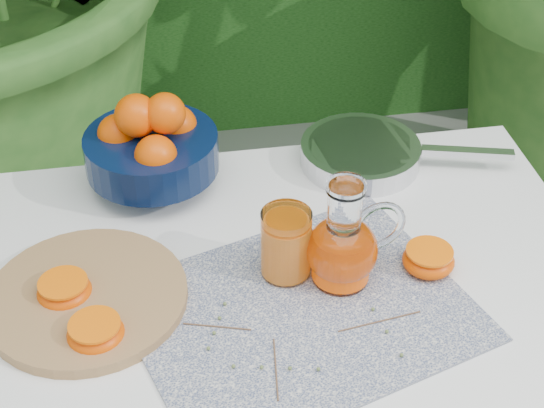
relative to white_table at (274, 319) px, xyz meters
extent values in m
cube|color=white|center=(0.00, 0.00, 0.06)|extent=(1.00, 0.70, 0.04)
cylinder|color=white|center=(-0.45, 0.30, -0.31)|extent=(0.04, 0.04, 0.71)
cylinder|color=white|center=(0.45, 0.30, -0.31)|extent=(0.04, 0.04, 0.71)
cube|color=#0C1A46|center=(0.03, -0.07, 0.08)|extent=(0.55, 0.49, 0.00)
cylinder|color=#8C603F|center=(-0.27, 0.00, 0.09)|extent=(0.32, 0.32, 0.02)
cylinder|color=black|center=(-0.16, 0.27, 0.10)|extent=(0.09, 0.09, 0.04)
cylinder|color=black|center=(-0.16, 0.27, 0.15)|extent=(0.25, 0.25, 0.06)
sphere|color=#DC5602|center=(-0.21, 0.29, 0.18)|extent=(0.08, 0.08, 0.07)
sphere|color=#DC5602|center=(-0.12, 0.31, 0.18)|extent=(0.08, 0.08, 0.07)
sphere|color=#DC5602|center=(-0.15, 0.22, 0.18)|extent=(0.08, 0.08, 0.07)
sphere|color=#DC5602|center=(-0.17, 0.33, 0.18)|extent=(0.08, 0.08, 0.07)
sphere|color=#DC5602|center=(-0.18, 0.28, 0.22)|extent=(0.08, 0.08, 0.07)
sphere|color=#DC5602|center=(-0.13, 0.27, 0.22)|extent=(0.08, 0.08, 0.07)
cylinder|color=white|center=(0.10, -0.01, 0.09)|extent=(0.09, 0.09, 0.01)
ellipsoid|color=white|center=(0.10, -0.01, 0.14)|extent=(0.12, 0.12, 0.10)
cylinder|color=white|center=(0.10, -0.01, 0.22)|extent=(0.06, 0.06, 0.07)
cylinder|color=white|center=(0.10, -0.01, 0.25)|extent=(0.06, 0.06, 0.01)
torus|color=white|center=(0.15, -0.01, 0.17)|extent=(0.08, 0.02, 0.08)
cylinder|color=#D24304|center=(0.10, -0.01, 0.13)|extent=(0.10, 0.10, 0.07)
cylinder|color=white|center=(0.02, 0.01, 0.14)|extent=(0.08, 0.08, 0.11)
cylinder|color=orange|center=(0.02, 0.01, 0.13)|extent=(0.07, 0.07, 0.09)
cylinder|color=orange|center=(0.02, 0.01, 0.18)|extent=(0.06, 0.06, 0.00)
cylinder|color=silver|center=(0.20, 0.28, 0.10)|extent=(0.26, 0.26, 0.04)
cylinder|color=white|center=(0.20, 0.28, 0.12)|extent=(0.23, 0.23, 0.01)
cube|color=silver|center=(0.38, 0.23, 0.12)|extent=(0.16, 0.06, 0.01)
ellipsoid|color=#DC5602|center=(-0.26, -0.08, 0.10)|extent=(0.10, 0.10, 0.04)
cylinder|color=orange|center=(-0.26, -0.08, 0.12)|extent=(0.09, 0.09, 0.00)
ellipsoid|color=#DC5602|center=(-0.30, 0.01, 0.10)|extent=(0.10, 0.10, 0.04)
cylinder|color=orange|center=(-0.30, 0.01, 0.12)|extent=(0.09, 0.09, 0.00)
ellipsoid|color=#DC5602|center=(0.23, -0.01, 0.10)|extent=(0.10, 0.10, 0.04)
cylinder|color=orange|center=(0.23, -0.01, 0.12)|extent=(0.09, 0.09, 0.00)
cylinder|color=brown|center=(-0.03, -0.17, 0.09)|extent=(0.01, 0.11, 0.00)
sphere|color=#5D6D39|center=(-0.08, -0.16, 0.09)|extent=(0.01, 0.01, 0.01)
sphere|color=#5D6D39|center=(-0.05, -0.17, 0.09)|extent=(0.01, 0.01, 0.01)
sphere|color=#5D6D39|center=(-0.01, -0.18, 0.09)|extent=(0.01, 0.01, 0.01)
sphere|color=#5D6D39|center=(0.03, -0.18, 0.09)|extent=(0.01, 0.01, 0.01)
cylinder|color=brown|center=(0.13, -0.11, 0.09)|extent=(0.12, 0.02, 0.00)
sphere|color=#5D6D39|center=(0.12, -0.04, 0.09)|extent=(0.01, 0.01, 0.01)
sphere|color=#5D6D39|center=(0.13, -0.09, 0.09)|extent=(0.01, 0.01, 0.01)
sphere|color=#5D6D39|center=(0.13, -0.13, 0.09)|extent=(0.01, 0.01, 0.01)
sphere|color=#5D6D39|center=(0.14, -0.18, 0.09)|extent=(0.01, 0.01, 0.01)
cylinder|color=brown|center=(-0.10, -0.08, 0.09)|extent=(0.09, 0.03, 0.00)
sphere|color=#5D6D39|center=(-0.11, -0.12, 0.09)|extent=(0.01, 0.01, 0.01)
sphere|color=#5D6D39|center=(-0.10, -0.10, 0.09)|extent=(0.01, 0.01, 0.01)
sphere|color=#5D6D39|center=(-0.09, -0.07, 0.09)|extent=(0.01, 0.01, 0.01)
sphere|color=#5D6D39|center=(-0.08, -0.04, 0.09)|extent=(0.01, 0.01, 0.01)
camera|label=1|loc=(-0.15, -0.89, 0.93)|focal=55.00mm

